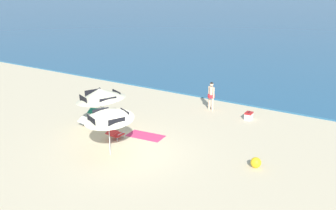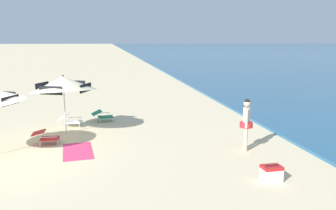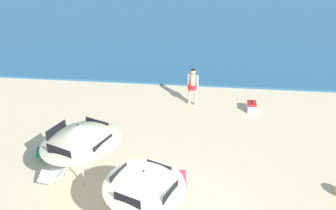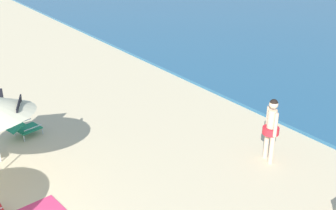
{
  "view_description": "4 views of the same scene",
  "coord_description": "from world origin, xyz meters",
  "px_view_note": "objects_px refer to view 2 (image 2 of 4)",
  "views": [
    {
      "loc": [
        9.94,
        -11.51,
        7.01
      ],
      "look_at": [
        -0.1,
        3.77,
        1.16
      ],
      "focal_mm": 40.63,
      "sensor_mm": 36.0,
      "label": 1
    },
    {
      "loc": [
        10.41,
        3.12,
        3.46
      ],
      "look_at": [
        -1.37,
        5.21,
        1.2
      ],
      "focal_mm": 36.42,
      "sensor_mm": 36.0,
      "label": 2
    },
    {
      "loc": [
        1.21,
        -9.1,
        8.52
      ],
      "look_at": [
        -0.4,
        5.93,
        0.69
      ],
      "focal_mm": 46.46,
      "sensor_mm": 36.0,
      "label": 3
    },
    {
      "loc": [
        6.24,
        0.24,
        5.4
      ],
      "look_at": [
        -1.27,
        5.59,
        1.35
      ],
      "focal_mm": 43.78,
      "sensor_mm": 36.0,
      "label": 4
    }
  ],
  "objects_px": {
    "lounge_chair_under_umbrella": "(70,120)",
    "lounge_chair_facing_sea": "(46,136)",
    "cooler_box": "(271,173)",
    "lounge_chair_beside_umbrella": "(103,115)",
    "person_standing_near_shore": "(246,121)",
    "beach_towel": "(78,151)",
    "beach_umbrella_striped_main": "(63,84)"
  },
  "relations": [
    {
      "from": "lounge_chair_under_umbrella",
      "to": "lounge_chair_facing_sea",
      "type": "distance_m",
      "value": 2.43
    },
    {
      "from": "lounge_chair_under_umbrella",
      "to": "cooler_box",
      "type": "height_order",
      "value": "lounge_chair_under_umbrella"
    },
    {
      "from": "lounge_chair_beside_umbrella",
      "to": "lounge_chair_facing_sea",
      "type": "relative_size",
      "value": 1.12
    },
    {
      "from": "person_standing_near_shore",
      "to": "beach_towel",
      "type": "xyz_separation_m",
      "value": [
        -0.8,
        -5.31,
        -0.95
      ]
    },
    {
      "from": "lounge_chair_beside_umbrella",
      "to": "lounge_chair_facing_sea",
      "type": "xyz_separation_m",
      "value": [
        3.04,
        -1.85,
        0.0
      ]
    },
    {
      "from": "lounge_chair_facing_sea",
      "to": "person_standing_near_shore",
      "type": "relative_size",
      "value": 0.52
    },
    {
      "from": "beach_umbrella_striped_main",
      "to": "beach_towel",
      "type": "xyz_separation_m",
      "value": [
        2.26,
        0.6,
        -1.89
      ]
    },
    {
      "from": "lounge_chair_beside_umbrella",
      "to": "person_standing_near_shore",
      "type": "xyz_separation_m",
      "value": [
        4.79,
        4.56,
        0.68
      ]
    },
    {
      "from": "lounge_chair_under_umbrella",
      "to": "lounge_chair_facing_sea",
      "type": "height_order",
      "value": "lounge_chair_under_umbrella"
    },
    {
      "from": "lounge_chair_under_umbrella",
      "to": "cooler_box",
      "type": "xyz_separation_m",
      "value": [
        6.58,
        5.52,
        -0.07
      ]
    },
    {
      "from": "lounge_chair_beside_umbrella",
      "to": "cooler_box",
      "type": "height_order",
      "value": "lounge_chair_beside_umbrella"
    },
    {
      "from": "beach_umbrella_striped_main",
      "to": "person_standing_near_shore",
      "type": "height_order",
      "value": "beach_umbrella_striped_main"
    },
    {
      "from": "cooler_box",
      "to": "lounge_chair_facing_sea",
      "type": "bearing_deg",
      "value": -124.73
    },
    {
      "from": "person_standing_near_shore",
      "to": "beach_towel",
      "type": "relative_size",
      "value": 0.92
    },
    {
      "from": "lounge_chair_facing_sea",
      "to": "beach_towel",
      "type": "distance_m",
      "value": 1.48
    },
    {
      "from": "lounge_chair_under_umbrella",
      "to": "person_standing_near_shore",
      "type": "bearing_deg",
      "value": 54.99
    },
    {
      "from": "lounge_chair_beside_umbrella",
      "to": "lounge_chair_facing_sea",
      "type": "height_order",
      "value": "lounge_chair_beside_umbrella"
    },
    {
      "from": "beach_umbrella_striped_main",
      "to": "lounge_chair_facing_sea",
      "type": "height_order",
      "value": "beach_umbrella_striped_main"
    },
    {
      "from": "beach_umbrella_striped_main",
      "to": "person_standing_near_shore",
      "type": "relative_size",
      "value": 1.9
    },
    {
      "from": "cooler_box",
      "to": "beach_towel",
      "type": "xyz_separation_m",
      "value": [
        -3.26,
        -4.97,
        -0.2
      ]
    },
    {
      "from": "lounge_chair_under_umbrella",
      "to": "beach_towel",
      "type": "relative_size",
      "value": 0.53
    },
    {
      "from": "beach_towel",
      "to": "lounge_chair_beside_umbrella",
      "type": "bearing_deg",
      "value": 169.42
    },
    {
      "from": "beach_umbrella_striped_main",
      "to": "lounge_chair_facing_sea",
      "type": "bearing_deg",
      "value": -21.16
    },
    {
      "from": "beach_umbrella_striped_main",
      "to": "beach_towel",
      "type": "relative_size",
      "value": 1.75
    },
    {
      "from": "beach_umbrella_striped_main",
      "to": "lounge_chair_under_umbrella",
      "type": "xyz_separation_m",
      "value": [
        -1.05,
        0.05,
        -1.62
      ]
    },
    {
      "from": "cooler_box",
      "to": "beach_umbrella_striped_main",
      "type": "bearing_deg",
      "value": -134.78
    },
    {
      "from": "beach_umbrella_striped_main",
      "to": "lounge_chair_beside_umbrella",
      "type": "xyz_separation_m",
      "value": [
        -1.73,
        1.35,
        -1.62
      ]
    },
    {
      "from": "lounge_chair_facing_sea",
      "to": "beach_towel",
      "type": "bearing_deg",
      "value": 49.49
    },
    {
      "from": "beach_umbrella_striped_main",
      "to": "cooler_box",
      "type": "distance_m",
      "value": 8.02
    },
    {
      "from": "cooler_box",
      "to": "lounge_chair_under_umbrella",
      "type": "bearing_deg",
      "value": -139.99
    },
    {
      "from": "lounge_chair_beside_umbrella",
      "to": "cooler_box",
      "type": "relative_size",
      "value": 1.91
    },
    {
      "from": "person_standing_near_shore",
      "to": "lounge_chair_under_umbrella",
      "type": "bearing_deg",
      "value": -125.01
    }
  ]
}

